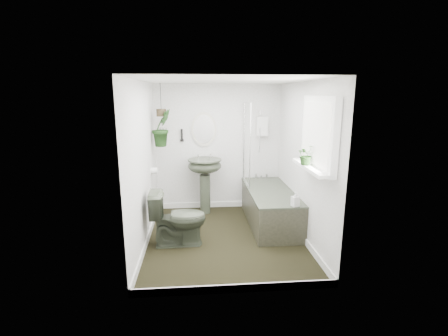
{
  "coord_description": "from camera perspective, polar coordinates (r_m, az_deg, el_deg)",
  "views": [
    {
      "loc": [
        -0.4,
        -4.53,
        2.12
      ],
      "look_at": [
        0.0,
        0.15,
        1.05
      ],
      "focal_mm": 26.0,
      "sensor_mm": 36.0,
      "label": 1
    }
  ],
  "objects": [
    {
      "name": "shower_box",
      "position": [
        6.01,
        6.7,
        7.31
      ],
      "size": [
        0.2,
        0.1,
        0.35
      ],
      "primitive_type": "cube",
      "color": "white",
      "rests_on": "wall_back"
    },
    {
      "name": "bath_screen",
      "position": [
        5.65,
        4.04,
        4.25
      ],
      "size": [
        0.04,
        0.72,
        1.4
      ],
      "primitive_type": null,
      "color": "silver",
      "rests_on": "bathtub"
    },
    {
      "name": "window_sill",
      "position": [
        4.18,
        15.11,
        0.09
      ],
      "size": [
        0.18,
        1.0,
        0.04
      ],
      "primitive_type": "cube",
      "color": "white",
      "rests_on": "wall_right"
    },
    {
      "name": "ceiling",
      "position": [
        4.55,
        0.17,
        15.24
      ],
      "size": [
        2.3,
        2.8,
        0.02
      ],
      "primitive_type": "cube",
      "color": "white",
      "rests_on": "ground"
    },
    {
      "name": "window_recess",
      "position": [
        4.13,
        16.36,
        5.8
      ],
      "size": [
        0.08,
        1.0,
        0.9
      ],
      "primitive_type": "cube",
      "color": "white",
      "rests_on": "wall_right"
    },
    {
      "name": "pedestal_sink",
      "position": [
        5.85,
        -3.36,
        -3.2
      ],
      "size": [
        0.65,
        0.57,
        1.01
      ],
      "primitive_type": null,
      "rotation": [
        0.0,
        0.0,
        0.11
      ],
      "color": "#363D2F",
      "rests_on": "floor"
    },
    {
      "name": "oval_mirror",
      "position": [
        5.93,
        -3.56,
        6.81
      ],
      "size": [
        0.46,
        0.03,
        0.62
      ],
      "primitive_type": "ellipsoid",
      "color": "beige",
      "rests_on": "wall_back"
    },
    {
      "name": "wall_right",
      "position": [
        4.88,
        13.85,
        1.01
      ],
      "size": [
        0.02,
        2.8,
        2.3
      ],
      "primitive_type": "cube",
      "color": "white",
      "rests_on": "ground"
    },
    {
      "name": "hanging_pot",
      "position": [
        5.51,
        -10.96,
        9.53
      ],
      "size": [
        0.16,
        0.16,
        0.12
      ],
      "primitive_type": "cylinder",
      "color": "#372C1B",
      "rests_on": "ceiling"
    },
    {
      "name": "skirting",
      "position": [
        4.99,
        0.15,
        -11.65
      ],
      "size": [
        2.3,
        2.8,
        0.1
      ],
      "primitive_type": "cube",
      "color": "white",
      "rests_on": "floor"
    },
    {
      "name": "wall_sconce",
      "position": [
        5.94,
        -7.42,
        5.76
      ],
      "size": [
        0.04,
        0.04,
        0.22
      ],
      "primitive_type": "cylinder",
      "color": "black",
      "rests_on": "wall_back"
    },
    {
      "name": "floor",
      "position": [
        5.02,
        0.15,
        -12.28
      ],
      "size": [
        2.3,
        2.8,
        0.02
      ],
      "primitive_type": "cube",
      "color": "black",
      "rests_on": "ground"
    },
    {
      "name": "wall_back",
      "position": [
        6.03,
        -1.02,
        3.58
      ],
      "size": [
        2.3,
        0.02,
        2.3
      ],
      "primitive_type": "cube",
      "color": "white",
      "rests_on": "ground"
    },
    {
      "name": "soap_bottle",
      "position": [
        4.68,
        12.44,
        -5.35
      ],
      "size": [
        0.12,
        0.12,
        0.21
      ],
      "primitive_type": "imported",
      "rotation": [
        0.0,
        0.0,
        0.26
      ],
      "color": "black",
      "rests_on": "bathtub"
    },
    {
      "name": "bathtub",
      "position": [
        5.48,
        8.11,
        -6.8
      ],
      "size": [
        0.72,
        1.72,
        0.58
      ],
      "primitive_type": null,
      "color": "#363D2F",
      "rests_on": "floor"
    },
    {
      "name": "toilet_roll_holder",
      "position": [
        5.41,
        -12.19,
        -0.48
      ],
      "size": [
        0.11,
        0.11,
        0.11
      ],
      "primitive_type": "cylinder",
      "rotation": [
        0.0,
        1.57,
        0.0
      ],
      "color": "white",
      "rests_on": "wall_left"
    },
    {
      "name": "sill_plant",
      "position": [
        4.2,
        14.26,
        2.29
      ],
      "size": [
        0.28,
        0.26,
        0.26
      ],
      "primitive_type": "imported",
      "rotation": [
        0.0,
        0.0,
        0.27
      ],
      "color": "black",
      "rests_on": "window_sill"
    },
    {
      "name": "wall_front",
      "position": [
        3.29,
        2.31,
        -4.31
      ],
      "size": [
        2.3,
        0.02,
        2.3
      ],
      "primitive_type": "cube",
      "color": "white",
      "rests_on": "ground"
    },
    {
      "name": "window_blinds",
      "position": [
        4.12,
        15.78,
        5.81
      ],
      "size": [
        0.01,
        0.86,
        0.76
      ],
      "primitive_type": "cube",
      "color": "white",
      "rests_on": "wall_right"
    },
    {
      "name": "wall_left",
      "position": [
        4.69,
        -14.1,
        0.52
      ],
      "size": [
        0.02,
        2.8,
        2.3
      ],
      "primitive_type": "cube",
      "color": "white",
      "rests_on": "ground"
    },
    {
      "name": "toilet",
      "position": [
        4.72,
        -8.07,
        -8.69
      ],
      "size": [
        0.79,
        0.47,
        0.8
      ],
      "primitive_type": "imported",
      "rotation": [
        0.0,
        0.0,
        1.6
      ],
      "color": "#363D2F",
      "rests_on": "floor"
    },
    {
      "name": "hanging_plant",
      "position": [
        5.53,
        -10.86,
        6.96
      ],
      "size": [
        0.43,
        0.43,
        0.62
      ],
      "primitive_type": "imported",
      "rotation": [
        0.0,
        0.0,
        0.77
      ],
      "color": "black",
      "rests_on": "ceiling"
    }
  ]
}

